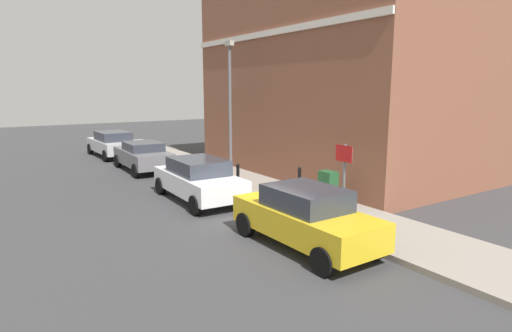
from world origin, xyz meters
TOP-DOWN VIEW (x-y plane):
  - ground at (0.00, 0.00)m, footprint 80.00×80.00m
  - sidewalk at (1.86, 6.00)m, footprint 2.68×30.00m
  - corner_building at (7.13, 4.18)m, footprint 7.97×12.37m
  - car_yellow at (-0.54, -2.67)m, footprint 1.85×4.14m
  - car_white at (-0.79, 2.85)m, footprint 1.98×4.32m
  - car_grey at (-0.60, 9.36)m, footprint 1.92×4.21m
  - car_silver at (-0.64, 14.56)m, footprint 2.04×4.44m
  - utility_cabinet at (2.14, -0.59)m, footprint 0.46×0.61m
  - bollard_near_cabinet at (2.24, 0.99)m, footprint 0.14×0.14m
  - bollard_far_kerb at (0.77, 2.77)m, footprint 0.14×0.14m
  - street_sign at (1.00, -2.40)m, footprint 0.08×0.60m
  - lamppost at (2.04, 5.51)m, footprint 0.20×0.44m

SIDE VIEW (x-z plane):
  - ground at x=0.00m, z-range 0.00..0.00m
  - sidewalk at x=1.86m, z-range 0.00..0.15m
  - utility_cabinet at x=2.14m, z-range 0.11..1.26m
  - bollard_near_cabinet at x=2.24m, z-range 0.19..1.22m
  - bollard_far_kerb at x=0.77m, z-range 0.19..1.22m
  - car_grey at x=-0.60m, z-range 0.04..1.44m
  - car_silver at x=-0.64m, z-range 0.04..1.51m
  - car_white at x=-0.79m, z-range 0.03..1.53m
  - car_yellow at x=-0.54m, z-range 0.02..1.55m
  - street_sign at x=1.00m, z-range 0.51..2.81m
  - lamppost at x=2.04m, z-range 0.44..6.16m
  - corner_building at x=7.13m, z-range 0.00..9.08m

